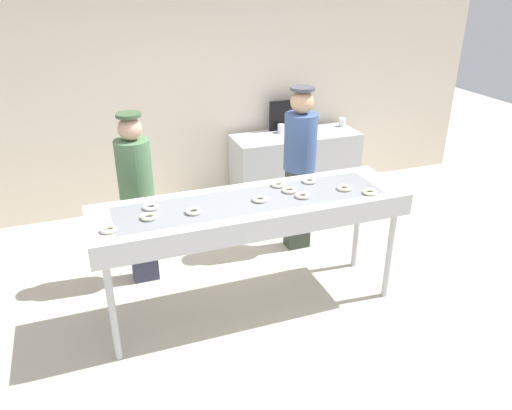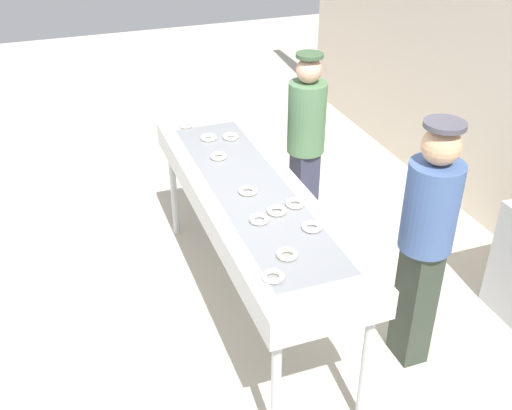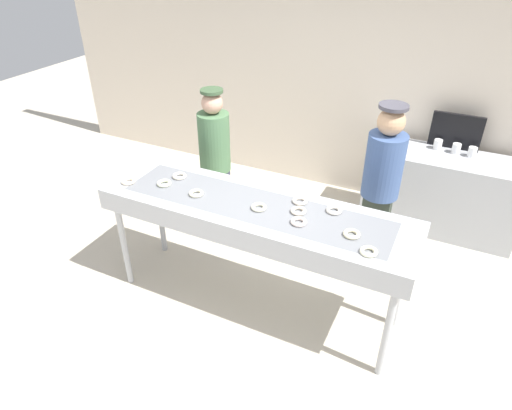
% 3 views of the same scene
% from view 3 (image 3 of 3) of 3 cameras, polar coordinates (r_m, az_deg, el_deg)
% --- Properties ---
extents(ground_plane, '(16.00, 16.00, 0.00)m').
position_cam_3_polar(ground_plane, '(4.23, -0.17, -12.04)').
color(ground_plane, beige).
extents(back_wall, '(8.00, 0.12, 3.08)m').
position_cam_3_polar(back_wall, '(5.52, 11.50, 16.70)').
color(back_wall, beige).
rests_on(back_wall, ground).
extents(fryer_conveyor, '(2.60, 0.72, 1.04)m').
position_cam_3_polar(fryer_conveyor, '(3.64, -0.19, -1.26)').
color(fryer_conveyor, '#B7BABF').
rests_on(fryer_conveyor, ground).
extents(sugar_donut_0, '(0.13, 0.13, 0.03)m').
position_cam_3_polar(sugar_donut_0, '(3.63, 5.58, 0.52)').
color(sugar_donut_0, '#F6E6D0').
rests_on(sugar_donut_0, fryer_conveyor).
extents(sugar_donut_1, '(0.17, 0.17, 0.03)m').
position_cam_3_polar(sugar_donut_1, '(3.94, -11.54, 2.71)').
color(sugar_donut_1, '#EEF1C7').
rests_on(sugar_donut_1, fryer_conveyor).
extents(sugar_donut_2, '(0.17, 0.17, 0.03)m').
position_cam_3_polar(sugar_donut_2, '(3.50, 5.38, -0.74)').
color(sugar_donut_2, '#F4E2C8').
rests_on(sugar_donut_2, fryer_conveyor).
extents(sugar_donut_3, '(0.17, 0.17, 0.03)m').
position_cam_3_polar(sugar_donut_3, '(3.75, -7.57, 1.48)').
color(sugar_donut_3, '#EFEAC7').
rests_on(sugar_donut_3, fryer_conveyor).
extents(sugar_donut_4, '(0.16, 0.16, 0.03)m').
position_cam_3_polar(sugar_donut_4, '(3.38, 5.42, -2.12)').
color(sugar_donut_4, white).
rests_on(sugar_donut_4, fryer_conveyor).
extents(sugar_donut_5, '(0.17, 0.17, 0.03)m').
position_cam_3_polar(sugar_donut_5, '(3.31, 12.00, -3.60)').
color(sugar_donut_5, '#FBF1C2').
rests_on(sugar_donut_5, fryer_conveyor).
extents(sugar_donut_6, '(0.17, 0.17, 0.03)m').
position_cam_3_polar(sugar_donut_6, '(4.05, -15.85, 2.91)').
color(sugar_donut_6, '#FCE6C5').
rests_on(sugar_donut_6, fryer_conveyor).
extents(sugar_donut_7, '(0.17, 0.17, 0.03)m').
position_cam_3_polar(sugar_donut_7, '(4.03, -9.67, 3.64)').
color(sugar_donut_7, white).
rests_on(sugar_donut_7, fryer_conveyor).
extents(sugar_donut_8, '(0.16, 0.16, 0.03)m').
position_cam_3_polar(sugar_donut_8, '(3.55, 9.83, -0.66)').
color(sugar_donut_8, white).
rests_on(sugar_donut_8, fryer_conveyor).
extents(sugar_donut_9, '(0.17, 0.17, 0.03)m').
position_cam_3_polar(sugar_donut_9, '(3.17, 14.07, -5.72)').
color(sugar_donut_9, '#F6F1C7').
rests_on(sugar_donut_9, fryer_conveyor).
extents(sugar_donut_10, '(0.16, 0.16, 0.03)m').
position_cam_3_polar(sugar_donut_10, '(3.53, 0.35, -0.28)').
color(sugar_donut_10, '#ECE8C8').
rests_on(sugar_donut_10, fryer_conveyor).
extents(worker_baker, '(0.31, 0.31, 1.64)m').
position_cam_3_polar(worker_baker, '(4.60, -5.18, 5.66)').
color(worker_baker, '#303247').
rests_on(worker_baker, ground).
extents(worker_assistant, '(0.33, 0.33, 1.73)m').
position_cam_3_polar(worker_assistant, '(4.11, 15.46, 2.31)').
color(worker_assistant, '#2E372C').
rests_on(worker_assistant, ground).
extents(prep_counter, '(1.60, 0.59, 0.87)m').
position_cam_3_polar(prep_counter, '(5.35, 22.28, 1.47)').
color(prep_counter, '#B7BABF').
rests_on(prep_counter, ground).
extents(paper_cup_0, '(0.09, 0.09, 0.11)m').
position_cam_3_polar(paper_cup_0, '(5.24, 23.99, 6.55)').
color(paper_cup_0, white).
rests_on(paper_cup_0, prep_counter).
extents(paper_cup_1, '(0.09, 0.09, 0.11)m').
position_cam_3_polar(paper_cup_1, '(5.27, 22.00, 7.13)').
color(paper_cup_1, white).
rests_on(paper_cup_1, prep_counter).
extents(paper_cup_3, '(0.09, 0.09, 0.11)m').
position_cam_3_polar(paper_cup_3, '(5.23, 25.67, 6.06)').
color(paper_cup_3, white).
rests_on(paper_cup_3, prep_counter).
extents(menu_display, '(0.52, 0.04, 0.38)m').
position_cam_3_polar(menu_display, '(5.31, 23.97, 8.51)').
color(menu_display, black).
rests_on(menu_display, prep_counter).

